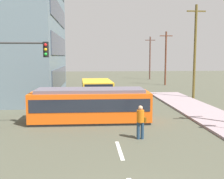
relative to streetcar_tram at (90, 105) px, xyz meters
The scene contains 11 objects.
ground_plane 2.18m from the streetcar_tram, 49.76° to the right, with size 120.00×120.00×0.00m, color #4B4C3C.
lane_stripe_2 5.69m from the streetcar_tram, 77.31° to the right, with size 0.16×2.40×0.01m, color silver.
lane_stripe_3 6.22m from the streetcar_tram, 78.45° to the left, with size 0.16×2.40×0.01m, color silver.
lane_stripe_4 12.11m from the streetcar_tram, 84.16° to the left, with size 0.16×2.40×0.01m, color silver.
streetcar_tram is the anchor object (origin of this frame).
city_bus 7.31m from the streetcar_tram, 85.36° to the left, with size 2.71×5.12×1.93m.
pedestrian_crossing 4.59m from the streetcar_tram, 58.09° to the right, with size 0.47×0.36×1.67m.
traffic_light_mast 4.91m from the streetcar_tram, 158.88° to the right, with size 2.99×0.33×4.96m.
utility_pole_mid 13.70m from the streetcar_tram, 41.39° to the left, with size 1.80×0.24×8.82m.
utility_pole_far 24.02m from the streetcar_tram, 63.53° to the left, with size 1.80×0.24×7.47m.
utility_pole_distant 33.17m from the streetcar_tram, 71.31° to the left, with size 1.80×0.24×7.45m.
Camera 1 is at (-1.27, -5.54, 4.04)m, focal length 44.51 mm.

